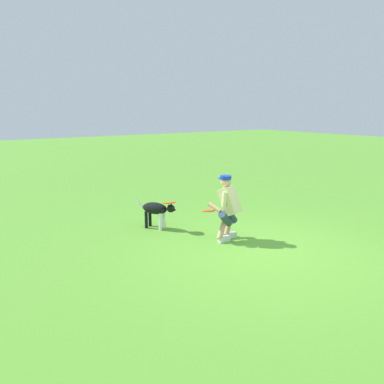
# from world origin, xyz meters

# --- Properties ---
(ground_plane) EXTENTS (60.00, 60.00, 0.00)m
(ground_plane) POSITION_xyz_m (0.00, 0.00, 0.00)
(ground_plane) COLOR #5AA031
(person) EXTENTS (0.69, 0.52, 1.29)m
(person) POSITION_xyz_m (0.11, -0.83, 0.70)
(person) COLOR silver
(person) RESTS_ON ground_plane
(dog) EXTENTS (0.56, 0.91, 0.61)m
(dog) POSITION_xyz_m (0.89, -2.27, 0.42)
(dog) COLOR black
(dog) RESTS_ON ground_plane
(frisbee_flying) EXTENTS (0.36, 0.36, 0.09)m
(frisbee_flying) POSITION_xyz_m (0.75, -1.98, 0.62)
(frisbee_flying) COLOR #EB5214
(frisbee_held) EXTENTS (0.35, 0.35, 0.07)m
(frisbee_held) POSITION_xyz_m (0.45, -1.02, 0.61)
(frisbee_held) COLOR #EB491C
(frisbee_held) RESTS_ON person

